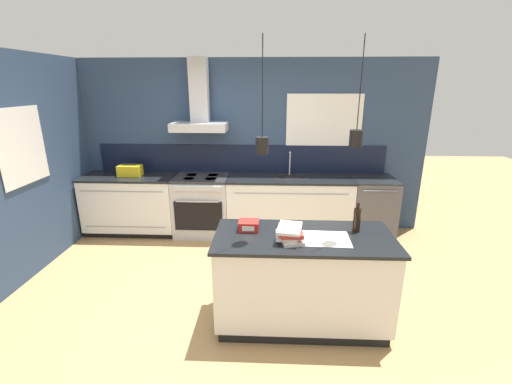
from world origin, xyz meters
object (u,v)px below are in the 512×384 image
red_supply_box (249,225)px  yellow_toolbox (130,171)px  book_stack (289,233)px  oven_range (202,205)px  bottle_on_island (357,219)px  dishwasher (371,208)px

red_supply_box → yellow_toolbox: bearing=134.8°
red_supply_box → book_stack: bearing=-27.5°
oven_range → bottle_on_island: (1.85, -1.91, 0.58)m
dishwasher → book_stack: bearing=-122.5°
bottle_on_island → red_supply_box: bearing=-179.5°
dishwasher → red_supply_box: 2.63m
book_stack → red_supply_box: (-0.37, 0.19, -0.02)m
oven_range → bottle_on_island: size_ratio=3.11×
dishwasher → yellow_toolbox: size_ratio=2.68×
oven_range → dishwasher: 2.56m
oven_range → book_stack: bearing=-60.1°
dishwasher → bottle_on_island: (-0.72, -1.92, 0.58)m
bottle_on_island → book_stack: (-0.63, -0.20, -0.06)m
bottle_on_island → yellow_toolbox: size_ratio=0.86×
red_supply_box → yellow_toolbox: (-1.91, 1.92, 0.04)m
bottle_on_island → red_supply_box: 1.01m
dishwasher → yellow_toolbox: (-3.64, 0.00, 0.54)m
dishwasher → yellow_toolbox: yellow_toolbox is taller
red_supply_box → yellow_toolbox: yellow_toolbox is taller
red_supply_box → bottle_on_island: bearing=0.5°
oven_range → book_stack: 2.49m
oven_range → yellow_toolbox: (-1.07, 0.00, 0.54)m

